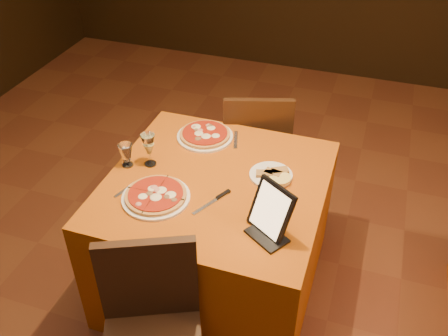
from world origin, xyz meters
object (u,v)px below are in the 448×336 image
(chair_main_far, at_px, (255,146))
(water_glass, at_px, (126,155))
(tablet, at_px, (271,210))
(main_table, at_px, (217,234))
(pizza_far, at_px, (205,135))
(pizza_near, at_px, (156,196))
(wine_glass, at_px, (149,150))

(chair_main_far, distance_m, water_glass, 1.01)
(chair_main_far, xyz_separation_m, water_glass, (-0.49, -0.81, 0.36))
(tablet, bearing_deg, main_table, 176.78)
(pizza_far, xyz_separation_m, tablet, (0.54, -0.61, 0.10))
(water_glass, xyz_separation_m, tablet, (0.84, -0.23, 0.06))
(chair_main_far, xyz_separation_m, pizza_near, (-0.23, -1.01, 0.31))
(pizza_far, bearing_deg, wine_glass, -119.17)
(water_glass, bearing_deg, pizza_far, 51.96)
(pizza_near, bearing_deg, chair_main_far, 77.06)
(tablet, bearing_deg, pizza_far, 164.35)
(pizza_near, distance_m, water_glass, 0.33)
(chair_main_far, distance_m, tablet, 1.17)
(main_table, relative_size, tablet, 4.51)
(main_table, xyz_separation_m, tablet, (0.35, -0.25, 0.49))
(water_glass, bearing_deg, main_table, 2.49)
(pizza_far, bearing_deg, main_table, -61.85)
(pizza_far, relative_size, wine_glass, 1.69)
(main_table, distance_m, pizza_near, 0.51)
(chair_main_far, xyz_separation_m, wine_glass, (-0.38, -0.76, 0.39))
(water_glass, distance_m, tablet, 0.87)
(chair_main_far, bearing_deg, pizza_near, 59.93)
(pizza_near, xyz_separation_m, wine_glass, (-0.15, 0.25, 0.08))
(main_table, xyz_separation_m, water_glass, (-0.49, -0.02, 0.44))
(chair_main_far, relative_size, tablet, 3.73)
(chair_main_far, distance_m, wine_glass, 0.93)
(chair_main_far, relative_size, wine_glass, 4.79)
(wine_glass, bearing_deg, main_table, -3.90)
(pizza_far, bearing_deg, chair_main_far, 65.84)
(main_table, xyz_separation_m, chair_main_far, (-0.00, 0.79, 0.08))
(pizza_near, height_order, tablet, tablet)
(pizza_far, height_order, tablet, tablet)
(main_table, relative_size, pizza_far, 3.42)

